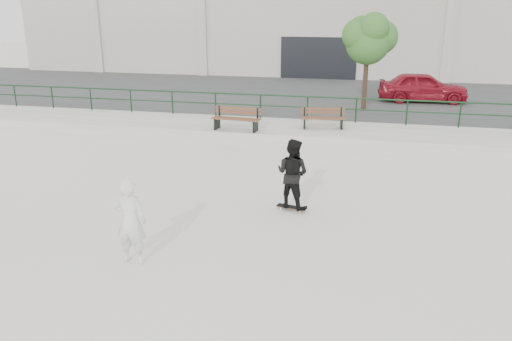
% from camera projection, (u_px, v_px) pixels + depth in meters
% --- Properties ---
extents(ground, '(120.00, 120.00, 0.00)m').
position_uv_depth(ground, '(201.00, 239.00, 11.30)').
color(ground, beige).
rests_on(ground, ground).
extents(ledge, '(30.00, 3.00, 0.50)m').
position_uv_depth(ledge, '(278.00, 132.00, 20.03)').
color(ledge, '#ADA99E').
rests_on(ledge, ground).
extents(parking_strip, '(60.00, 14.00, 0.50)m').
position_uv_depth(parking_strip, '(306.00, 97.00, 27.90)').
color(parking_strip, '#373737').
rests_on(parking_strip, ground).
extents(railing, '(28.00, 0.06, 1.03)m').
position_uv_depth(railing, '(284.00, 102.00, 20.92)').
color(railing, '#133619').
rests_on(railing, ledge).
extents(commercial_building, '(44.20, 16.33, 8.00)m').
position_uv_depth(commercial_building, '(331.00, 14.00, 39.53)').
color(commercial_building, beige).
rests_on(commercial_building, ground).
extents(bench_left, '(1.92, 0.70, 0.87)m').
position_uv_depth(bench_left, '(237.00, 119.00, 19.16)').
color(bench_left, brown).
rests_on(bench_left, ledge).
extents(bench_right, '(1.79, 0.79, 0.80)m').
position_uv_depth(bench_right, '(323.00, 118.00, 19.47)').
color(bench_right, brown).
rests_on(bench_right, ledge).
extents(tree, '(2.45, 2.17, 4.35)m').
position_uv_depth(tree, '(369.00, 37.00, 21.99)').
color(tree, '#402B20').
rests_on(tree, parking_strip).
extents(red_car, '(4.42, 2.02, 1.47)m').
position_uv_depth(red_car, '(423.00, 87.00, 24.94)').
color(red_car, maroon).
rests_on(red_car, parking_strip).
extents(skateboard, '(0.80, 0.34, 0.09)m').
position_uv_depth(skateboard, '(292.00, 207.00, 12.92)').
color(skateboard, black).
rests_on(skateboard, ground).
extents(standing_skater, '(1.06, 0.95, 1.80)m').
position_uv_depth(standing_skater, '(292.00, 173.00, 12.63)').
color(standing_skater, black).
rests_on(standing_skater, skateboard).
extents(seated_skater, '(0.67, 0.44, 1.82)m').
position_uv_depth(seated_skater, '(131.00, 221.00, 10.00)').
color(seated_skater, silver).
rests_on(seated_skater, ground).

